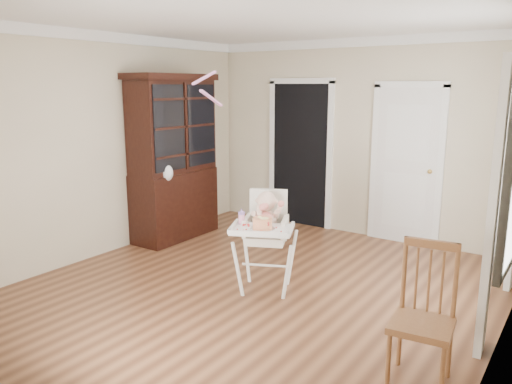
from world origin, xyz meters
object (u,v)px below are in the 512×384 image
Objects in this scene: cake at (262,223)px; sippy_cup at (242,217)px; dining_chair at (423,320)px; china_cabinet at (173,158)px; high_chair at (266,229)px.

cake is 0.27m from sippy_cup.
china_cabinet is at bearing 151.44° from dining_chair.
high_chair is 0.47× the size of china_cabinet.
cake is 1.78m from dining_chair.
high_chair is 1.04× the size of dining_chair.
china_cabinet reaches higher than sippy_cup.
high_chair is 4.40× the size of cake.
dining_chair is at bearing -46.52° from high_chair.
cake is at bearing -88.27° from high_chair.
sippy_cup is 0.16× the size of dining_chair.
sippy_cup is 2.21m from china_cabinet.
sippy_cup is (-0.15, -0.21, 0.15)m from high_chair.
high_chair is at bearing 54.14° from sippy_cup.
china_cabinet reaches higher than dining_chair.
china_cabinet is 2.20× the size of dining_chair.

